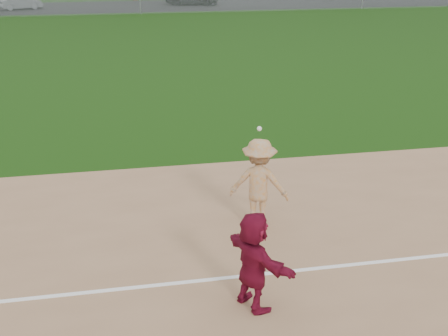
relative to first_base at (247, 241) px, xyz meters
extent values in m
plane|color=#163A0B|center=(-0.29, -0.42, -0.06)|extent=(160.00, 160.00, 0.00)
cube|color=white|center=(-0.29, -1.22, -0.03)|extent=(60.00, 0.10, 0.01)
cube|color=black|center=(-0.29, 45.58, -0.05)|extent=(120.00, 10.00, 0.01)
cube|color=silver|center=(0.00, 0.00, 0.00)|extent=(0.36, 0.36, 0.08)
imported|color=maroon|center=(-0.38, -2.13, 0.85)|extent=(1.16, 1.73, 1.78)
imported|color=slate|center=(-10.73, 44.79, 0.55)|extent=(3.85, 2.56, 1.20)
imported|color=#9D9C9F|center=(0.41, 0.74, 0.97)|extent=(1.48, 1.17, 2.01)
sphere|color=white|center=(0.22, 0.06, 2.44)|extent=(0.10, 0.10, 0.10)
plane|color=#999EA0|center=(-0.29, 39.58, 0.94)|extent=(110.00, 0.00, 110.00)
cylinder|color=gray|center=(-0.29, 39.58, 0.94)|extent=(0.08, 0.08, 2.00)
camera|label=1|loc=(-2.37, -10.01, 5.86)|focal=45.00mm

